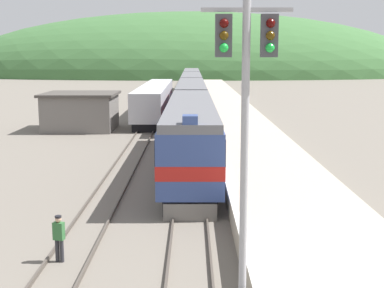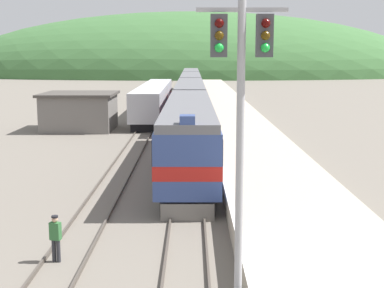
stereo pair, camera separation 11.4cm
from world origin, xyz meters
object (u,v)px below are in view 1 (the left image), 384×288
Objects in this scene: carriage_third at (190,87)px; siding_train at (154,100)px; track_worker at (57,236)px; express_train_lead_car at (189,133)px; signal_mast_main at (244,100)px; carriage_second at (190,101)px; carriage_fourth at (190,80)px.

carriage_third reaches higher than siding_train.
track_worker is at bearing -90.38° from siding_train.
siding_train is at bearing -103.80° from carriage_third.
express_train_lead_car is 29.26m from siding_train.
siding_train is 48.58m from signal_mast_main.
track_worker is at bearing -94.17° from carriage_third.
carriage_second is 42.22m from signal_mast_main.
carriage_third is (0.00, 45.80, -0.01)m from express_train_lead_car.
carriage_third is at bearing -90.00° from carriage_fourth.
carriage_third is at bearing 90.00° from carriage_second.
carriage_third and carriage_fourth have the same top height.
carriage_third is 17.34m from siding_train.
siding_train is at bearing 124.32° from carriage_second.
signal_mast_main reaches higher than carriage_third.
express_train_lead_car reaches higher than siding_train.
signal_mast_main is (1.39, -19.13, 3.62)m from express_train_lead_car.
carriage_second is 22.89m from carriage_third.
track_worker is at bearing -96.68° from carriage_second.
track_worker is (-5.81, 4.21, -4.95)m from signal_mast_main.
track_worker is (-4.43, -37.83, -1.32)m from carriage_second.
express_train_lead_car is at bearing -90.00° from carriage_second.
carriage_second is 1.00× the size of carriage_fourth.
siding_train is 17.35× the size of track_worker.
carriage_second is 2.46× the size of signal_mast_main.
signal_mast_main is at bearing -85.86° from express_train_lead_car.
carriage_fourth is 2.46× the size of signal_mast_main.
signal_mast_main is (1.39, -87.82, 3.63)m from carriage_fourth.
carriage_third is 2.46× the size of signal_mast_main.
signal_mast_main is 8.72m from track_worker.
express_train_lead_car reaches higher than track_worker.
carriage_second is at bearing 90.00° from express_train_lead_car.
siding_train reaches higher than track_worker.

